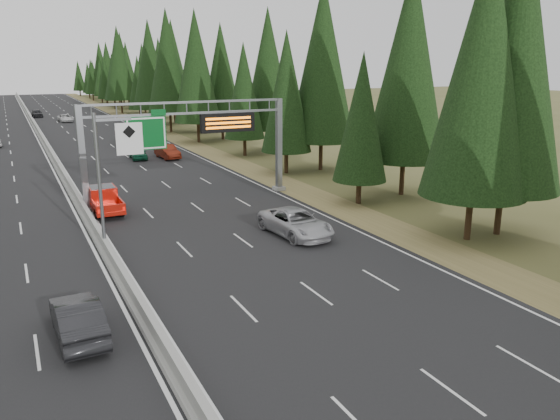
% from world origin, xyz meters
% --- Properties ---
extents(road, '(32.00, 260.00, 0.08)m').
position_xyz_m(road, '(0.00, 80.00, 0.04)').
color(road, black).
rests_on(road, ground).
extents(shoulder_right, '(3.60, 260.00, 0.06)m').
position_xyz_m(shoulder_right, '(17.80, 80.00, 0.03)').
color(shoulder_right, olive).
rests_on(shoulder_right, ground).
extents(median_barrier, '(0.70, 260.00, 0.85)m').
position_xyz_m(median_barrier, '(0.00, 80.00, 0.41)').
color(median_barrier, gray).
rests_on(median_barrier, road).
extents(sign_gantry, '(16.75, 0.98, 7.80)m').
position_xyz_m(sign_gantry, '(8.92, 34.88, 5.27)').
color(sign_gantry, slate).
rests_on(sign_gantry, road).
extents(hov_sign_pole, '(2.80, 0.50, 8.00)m').
position_xyz_m(hov_sign_pole, '(0.58, 24.97, 4.72)').
color(hov_sign_pole, slate).
rests_on(hov_sign_pole, road).
extents(tree_row_right, '(12.51, 243.13, 18.99)m').
position_xyz_m(tree_row_right, '(22.30, 66.85, 9.69)').
color(tree_row_right, black).
rests_on(tree_row_right, ground).
extents(silver_minivan, '(3.21, 6.11, 1.64)m').
position_xyz_m(silver_minivan, '(11.44, 23.01, 0.90)').
color(silver_minivan, '#A9A8AD').
rests_on(silver_minivan, road).
extents(red_pickup, '(1.97, 5.51, 1.79)m').
position_xyz_m(red_pickup, '(1.50, 34.51, 1.07)').
color(red_pickup, black).
rests_on(red_pickup, road).
extents(car_ahead_green, '(1.94, 4.26, 1.42)m').
position_xyz_m(car_ahead_green, '(8.80, 56.42, 0.79)').
color(car_ahead_green, '#125236').
rests_on(car_ahead_green, road).
extents(car_ahead_dkred, '(2.04, 4.89, 1.57)m').
position_xyz_m(car_ahead_dkred, '(11.94, 55.37, 0.87)').
color(car_ahead_dkred, maroon).
rests_on(car_ahead_dkred, road).
extents(car_ahead_dkgrey, '(2.88, 5.90, 1.65)m').
position_xyz_m(car_ahead_dkgrey, '(9.92, 66.73, 0.91)').
color(car_ahead_dkgrey, black).
rests_on(car_ahead_dkgrey, road).
extents(car_ahead_white, '(2.65, 5.11, 1.37)m').
position_xyz_m(car_ahead_white, '(5.71, 104.10, 0.77)').
color(car_ahead_white, silver).
rests_on(car_ahead_white, road).
extents(car_ahead_far, '(2.17, 4.71, 1.56)m').
position_xyz_m(car_ahead_far, '(1.50, 116.69, 0.86)').
color(car_ahead_far, black).
rests_on(car_ahead_far, road).
extents(car_onc_near, '(1.86, 4.93, 1.61)m').
position_xyz_m(car_onc_near, '(-2.65, 15.00, 0.88)').
color(car_onc_near, black).
rests_on(car_onc_near, road).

